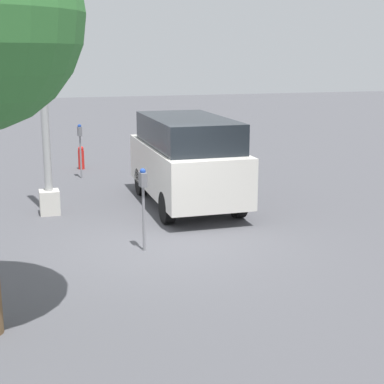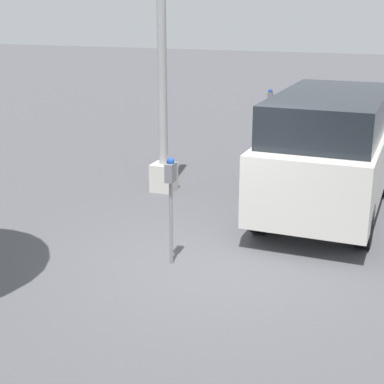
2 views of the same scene
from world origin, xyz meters
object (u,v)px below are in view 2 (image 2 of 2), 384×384
(parking_meter_near, at_px, (171,187))
(lamp_post, at_px, (163,99))
(parked_van, at_px, (329,150))
(fire_hydrant, at_px, (287,128))
(parking_meter_far, at_px, (270,106))

(parking_meter_near, relative_size, lamp_post, 0.29)
(parked_van, distance_m, fire_hydrant, 5.75)
(parking_meter_far, bearing_deg, parking_meter_near, 178.72)
(parking_meter_near, relative_size, parked_van, 0.35)
(lamp_post, xyz_separation_m, parked_van, (-0.16, -3.19, -0.68))
(parking_meter_near, bearing_deg, parking_meter_far, -1.28)
(lamp_post, bearing_deg, fire_hydrant, -14.18)
(lamp_post, relative_size, parked_van, 1.21)
(parking_meter_near, relative_size, fire_hydrant, 2.11)
(lamp_post, bearing_deg, parking_meter_far, -16.84)
(parking_meter_far, distance_m, parked_van, 4.47)
(parking_meter_near, distance_m, lamp_post, 3.52)
(lamp_post, xyz_separation_m, fire_hydrant, (5.21, -1.32, -1.46))
(parking_meter_far, relative_size, parked_van, 0.36)
(fire_hydrant, bearing_deg, parking_meter_near, -178.77)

